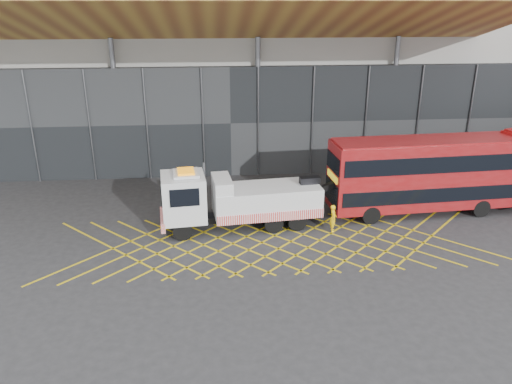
{
  "coord_description": "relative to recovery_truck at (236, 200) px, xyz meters",
  "views": [
    {
      "loc": [
        0.76,
        -24.29,
        12.43
      ],
      "look_at": [
        3.0,
        1.5,
        2.4
      ],
      "focal_mm": 35.0,
      "sensor_mm": 36.0,
      "label": 1
    }
  ],
  "objects": [
    {
      "name": "bus_towed",
      "position": [
        11.53,
        1.24,
        0.87
      ],
      "size": [
        11.69,
        3.4,
        4.7
      ],
      "rotation": [
        0.0,
        0.0,
        0.06
      ],
      "color": "maroon",
      "rests_on": "ground_plane"
    },
    {
      "name": "construction_building",
      "position": [
        0.04,
        16.3,
        7.24
      ],
      "size": [
        55.0,
        23.97,
        18.0
      ],
      "color": "gray",
      "rests_on": "ground_plane"
    },
    {
      "name": "recovery_truck",
      "position": [
        0.0,
        0.0,
        0.0
      ],
      "size": [
        10.83,
        3.48,
        3.75
      ],
      "rotation": [
        0.0,
        0.0,
        0.11
      ],
      "color": "black",
      "rests_on": "ground_plane"
    },
    {
      "name": "road_markings",
      "position": [
        2.11,
        -2.09,
        -1.73
      ],
      "size": [
        24.76,
        7.16,
        0.01
      ],
      "color": "gold",
      "rests_on": "ground_plane"
    },
    {
      "name": "worker",
      "position": [
        5.49,
        -0.96,
        -0.93
      ],
      "size": [
        0.43,
        0.61,
        1.6
      ],
      "primitive_type": "imported",
      "rotation": [
        0.0,
        0.0,
        1.49
      ],
      "color": "yellow",
      "rests_on": "ground_plane"
    },
    {
      "name": "ground_plane",
      "position": [
        -1.89,
        -2.09,
        -1.73
      ],
      "size": [
        120.0,
        120.0,
        0.0
      ],
      "primitive_type": "plane",
      "color": "#272729"
    }
  ]
}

